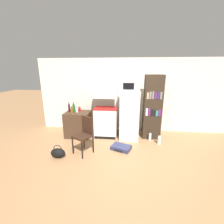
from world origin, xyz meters
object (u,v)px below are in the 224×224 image
kitchen_hutch (106,109)px  bottle_amber_beer (72,111)px  bookshelf (152,107)px  suitcase_large_flat (121,147)px  side_table (78,124)px  bottle_ketchup_red (80,109)px  bottle_green_tall (74,108)px  refrigerator (129,115)px  bottle_wine_dark (69,108)px  microwave (130,85)px  handbag (58,153)px  water_bottle_front (150,137)px  water_bottle_middle (159,140)px  bottle_clear_short (77,110)px  chair (85,132)px

kitchen_hutch → bottle_amber_beer: size_ratio=9.10×
bookshelf → suitcase_large_flat: (-0.90, -0.88, -0.92)m
side_table → bottle_ketchup_red: size_ratio=5.07×
side_table → bottle_green_tall: 0.54m
bottle_green_tall → suitcase_large_flat: (1.53, -0.76, -0.87)m
kitchen_hutch → refrigerator: kitchen_hutch is taller
bottle_ketchup_red → suitcase_large_flat: (1.38, -0.86, -0.81)m
bottle_wine_dark → bottle_amber_beer: bearing=-50.5°
side_table → microwave: 2.04m
bottle_green_tall → handbag: size_ratio=0.85×
bottle_ketchup_red → suitcase_large_flat: bottle_ketchup_red is taller
refrigerator → microwave: microwave is taller
bookshelf → bottle_amber_beer: bookshelf is taller
microwave → bottle_green_tall: size_ratio=1.69×
bottle_wine_dark → microwave: bearing=-0.8°
suitcase_large_flat → water_bottle_front: (0.85, 0.61, 0.07)m
refrigerator → water_bottle_middle: 1.14m
bottle_clear_short → bottle_ketchup_red: bottle_clear_short is taller
bookshelf → water_bottle_front: (-0.05, -0.27, -0.85)m
bookshelf → bottle_clear_short: size_ratio=11.21×
refrigerator → bottle_ketchup_red: size_ratio=9.63×
side_table → handbag: (-0.10, -1.31, -0.27)m
suitcase_large_flat → water_bottle_middle: 1.16m
bottle_clear_short → handbag: size_ratio=0.48×
kitchen_hutch → bottle_amber_beer: (-1.01, -0.21, -0.01)m
microwave → bottle_green_tall: 1.88m
bottle_green_tall → chair: size_ratio=0.33×
bottle_amber_beer → water_bottle_middle: bottle_amber_beer is taller
microwave → bottle_amber_beer: size_ratio=2.46×
handbag → kitchen_hutch: bearing=54.2°
kitchen_hutch → bookshelf: size_ratio=0.99×
microwave → handbag: bearing=-142.6°
microwave → refrigerator: bearing=74.0°
bookshelf → bottle_ketchup_red: bookshelf is taller
refrigerator → bottle_wine_dark: size_ratio=5.11×
refrigerator → water_bottle_middle: refrigerator is taller
water_bottle_front → water_bottle_middle: (0.23, -0.20, 0.01)m
suitcase_large_flat → water_bottle_front: water_bottle_front is taller
bottle_wine_dark → chair: size_ratio=0.31×
chair → handbag: 0.82m
refrigerator → bottle_wine_dark: (-1.90, 0.03, 0.16)m
side_table → refrigerator: bearing=0.2°
refrigerator → bottle_green_tall: bearing=-179.9°
bottle_clear_short → bottle_amber_beer: size_ratio=0.82×
bookshelf → water_bottle_front: bookshelf is taller
bottle_amber_beer → suitcase_large_flat: bottle_amber_beer is taller
microwave → water_bottle_front: microwave is taller
suitcase_large_flat → side_table: bearing=173.2°
microwave → bookshelf: size_ratio=0.27×
bottle_ketchup_red → water_bottle_middle: (2.46, -0.45, -0.73)m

